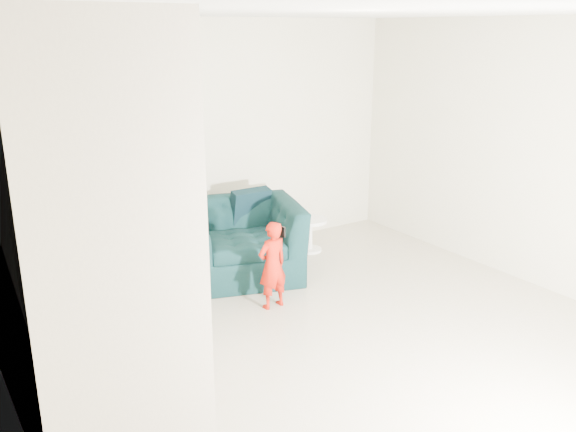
% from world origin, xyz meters
% --- Properties ---
extents(floor, '(5.50, 5.50, 0.00)m').
position_xyz_m(floor, '(0.00, 0.00, 0.00)').
color(floor, tan).
rests_on(floor, ground).
extents(ceiling, '(5.50, 5.50, 0.00)m').
position_xyz_m(ceiling, '(0.00, 0.00, 2.70)').
color(ceiling, silver).
rests_on(ceiling, back_wall).
extents(back_wall, '(5.00, 0.00, 5.00)m').
position_xyz_m(back_wall, '(0.00, 2.75, 1.35)').
color(back_wall, beige).
rests_on(back_wall, floor).
extents(left_wall, '(0.00, 5.50, 5.50)m').
position_xyz_m(left_wall, '(-2.50, 0.00, 1.35)').
color(left_wall, beige).
rests_on(left_wall, floor).
extents(right_wall, '(0.00, 5.50, 5.50)m').
position_xyz_m(right_wall, '(2.50, 0.00, 1.35)').
color(right_wall, beige).
rests_on(right_wall, floor).
extents(armchair, '(1.51, 1.41, 0.80)m').
position_xyz_m(armchair, '(0.04, 1.95, 0.40)').
color(armchair, black).
rests_on(armchair, floor).
extents(toddler, '(0.33, 0.24, 0.86)m').
position_xyz_m(toddler, '(-0.10, 1.09, 0.43)').
color(toddler, '#9A0409').
rests_on(toddler, floor).
extents(side_table, '(0.41, 0.41, 0.41)m').
position_xyz_m(side_table, '(1.09, 2.17, 0.27)').
color(side_table, white).
rests_on(side_table, floor).
extents(staircase, '(1.02, 3.03, 3.62)m').
position_xyz_m(staircase, '(-2.00, 0.55, 0.95)').
color(staircase, '#ADA089').
rests_on(staircase, floor).
extents(cushion, '(0.46, 0.22, 0.45)m').
position_xyz_m(cushion, '(0.33, 2.27, 0.64)').
color(cushion, black).
rests_on(cushion, armchair).
extents(throw, '(0.05, 0.54, 0.61)m').
position_xyz_m(throw, '(-0.53, 2.03, 0.51)').
color(throw, black).
rests_on(throw, armchair).
extents(phone, '(0.03, 0.05, 0.10)m').
position_xyz_m(phone, '(0.01, 1.07, 0.75)').
color(phone, black).
rests_on(phone, toddler).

